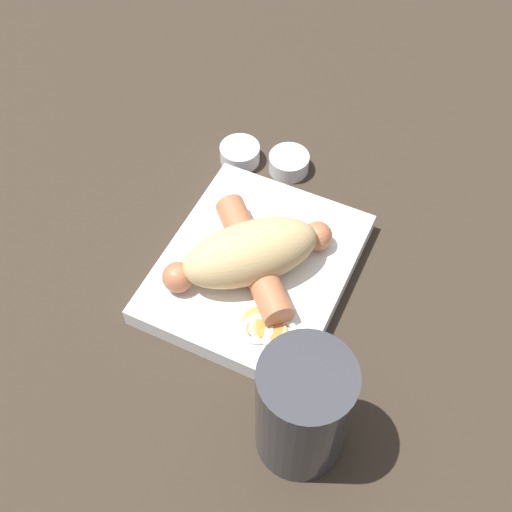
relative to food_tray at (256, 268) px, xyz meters
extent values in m
plane|color=#33281E|center=(0.00, 0.00, -0.01)|extent=(3.00, 3.00, 0.00)
cube|color=white|center=(0.00, 0.00, 0.00)|extent=(0.22, 0.19, 0.02)
ellipsoid|color=tan|center=(-0.01, 0.00, 0.04)|extent=(0.15, 0.15, 0.06)
cylinder|color=#B26642|center=(-0.01, 0.00, 0.03)|extent=(0.13, 0.13, 0.03)
sphere|color=#B26642|center=(0.05, -0.05, 0.03)|extent=(0.03, 0.03, 0.03)
sphere|color=#B26642|center=(-0.06, 0.06, 0.03)|extent=(0.03, 0.03, 0.03)
cylinder|color=#F99E4C|center=(-0.06, -0.04, 0.01)|extent=(0.04, 0.04, 0.00)
cylinder|color=orange|center=(-0.06, -0.04, 0.01)|extent=(0.04, 0.04, 0.00)
cylinder|color=orange|center=(-0.07, -0.05, 0.01)|extent=(0.04, 0.04, 0.00)
cylinder|color=#F99E4C|center=(-0.07, -0.05, 0.01)|extent=(0.03, 0.03, 0.00)
torus|color=silver|center=(-0.07, -0.06, 0.01)|extent=(0.03, 0.03, 0.01)
torus|color=silver|center=(-0.07, -0.05, 0.01)|extent=(0.04, 0.04, 0.00)
torus|color=silver|center=(-0.07, -0.04, 0.01)|extent=(0.03, 0.03, 0.01)
cylinder|color=white|center=(0.16, 0.03, 0.00)|extent=(0.05, 0.05, 0.02)
cylinder|color=#4C662D|center=(0.16, 0.03, -0.01)|extent=(0.04, 0.04, 0.01)
cylinder|color=white|center=(0.14, 0.09, 0.00)|extent=(0.05, 0.05, 0.02)
cylinder|color=maroon|center=(0.14, 0.09, -0.01)|extent=(0.04, 0.04, 0.01)
cylinder|color=#333338|center=(-0.15, -0.11, 0.06)|extent=(0.08, 0.08, 0.13)
camera|label=1|loc=(-0.35, -0.16, 0.56)|focal=45.00mm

